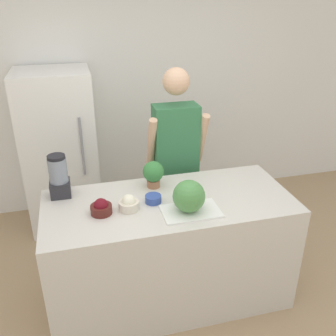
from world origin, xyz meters
The scene contains 12 objects.
ground_plane centered at (0.00, 0.00, 0.00)m, with size 14.00×14.00×0.00m, color tan.
wall_back centered at (0.00, 2.15, 1.30)m, with size 8.00×0.06×2.60m.
counter_island centered at (0.00, 0.41, 0.46)m, with size 1.87×0.82×0.92m.
refrigerator centered at (-0.80, 1.78, 0.83)m, with size 0.72×0.66×1.66m.
person centered at (0.23, 1.05, 0.92)m, with size 0.53×0.28×1.77m.
cutting_board centered at (0.11, 0.21, 0.92)m, with size 0.41×0.26×0.01m.
watermelon centered at (0.09, 0.22, 1.04)m, with size 0.23×0.23×0.23m.
bowl_cherries centered at (-0.51, 0.36, 0.96)m, with size 0.15×0.15×0.11m.
bowl_cream centered at (-0.31, 0.36, 0.96)m, with size 0.15×0.15×0.12m.
bowl_small_blue centered at (-0.12, 0.42, 0.94)m, with size 0.12×0.12×0.06m.
blender centered at (-0.78, 0.69, 1.07)m, with size 0.15×0.15×0.33m.
potted_plant centered at (-0.07, 0.65, 1.04)m, with size 0.17×0.17×0.22m.
Camera 1 is at (-0.62, -1.92, 2.34)m, focal length 40.00 mm.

